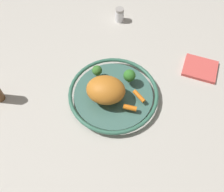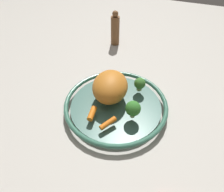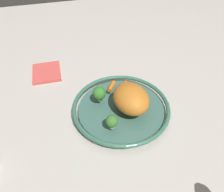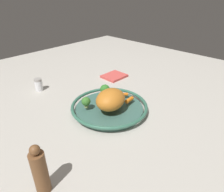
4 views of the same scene
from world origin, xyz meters
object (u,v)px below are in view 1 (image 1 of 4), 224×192
baby_carrot_back (130,108)px  broccoli_floret_large (129,76)px  roast_chicken_piece (106,90)px  dish_towel (200,68)px  baby_carrot_center (139,96)px  serving_bowl (113,94)px  broccoli_floret_small (97,71)px  salt_shaker (120,15)px

baby_carrot_back → broccoli_floret_large: bearing=108.2°
roast_chicken_piece → dish_towel: roast_chicken_piece is taller
baby_carrot_center → broccoli_floret_large: size_ratio=0.94×
serving_bowl → baby_carrot_back: bearing=-32.2°
broccoli_floret_large → baby_carrot_back: bearing=-71.8°
baby_carrot_back → serving_bowl: bearing=147.8°
baby_carrot_center → dish_towel: size_ratio=0.41×
broccoli_floret_small → dish_towel: 0.44m
broccoli_floret_large → dish_towel: (0.26, 0.18, -0.06)m
baby_carrot_center → baby_carrot_back: size_ratio=1.15×
serving_bowl → broccoli_floret_small: broccoli_floret_small is taller
baby_carrot_back → salt_shaker: bearing=112.2°
salt_shaker → broccoli_floret_large: bearing=-66.5°
broccoli_floret_small → broccoli_floret_large: size_ratio=0.82×
roast_chicken_piece → broccoli_floret_small: size_ratio=2.92×
broccoli_floret_large → salt_shaker: bearing=113.5°
baby_carrot_center → broccoli_floret_small: 0.19m
dish_towel → baby_carrot_back: bearing=-126.4°
roast_chicken_piece → baby_carrot_back: bearing=-12.9°
serving_bowl → baby_carrot_back: 0.10m
serving_bowl → broccoli_floret_large: bearing=58.9°
serving_bowl → dish_towel: (0.30, 0.25, -0.01)m
baby_carrot_center → salt_shaker: size_ratio=0.82×
baby_carrot_center → baby_carrot_back: (-0.02, -0.06, 0.00)m
broccoli_floret_large → salt_shaker: broccoli_floret_large is taller
baby_carrot_center → dish_towel: (0.20, 0.24, -0.04)m
roast_chicken_piece → broccoli_floret_large: roast_chicken_piece is taller
broccoli_floret_small → salt_shaker: 0.37m
baby_carrot_back → dish_towel: size_ratio=0.36×
roast_chicken_piece → baby_carrot_center: size_ratio=2.56×
baby_carrot_back → broccoli_floret_small: size_ratio=1.00×
salt_shaker → dish_towel: (0.42, -0.18, -0.03)m
roast_chicken_piece → broccoli_floret_large: bearing=57.4°
broccoli_floret_small → broccoli_floret_large: 0.13m
baby_carrot_back → dish_towel: 0.38m
serving_bowl → roast_chicken_piece: (-0.02, -0.03, 0.06)m
baby_carrot_back → broccoli_floret_large: (-0.04, 0.12, 0.03)m
dish_towel → broccoli_floret_large: bearing=-145.2°
baby_carrot_back → dish_towel: baby_carrot_back is taller
serving_bowl → baby_carrot_back: (0.08, -0.05, 0.03)m
broccoli_floret_small → baby_carrot_back: bearing=-32.7°
roast_chicken_piece → baby_carrot_center: 0.13m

